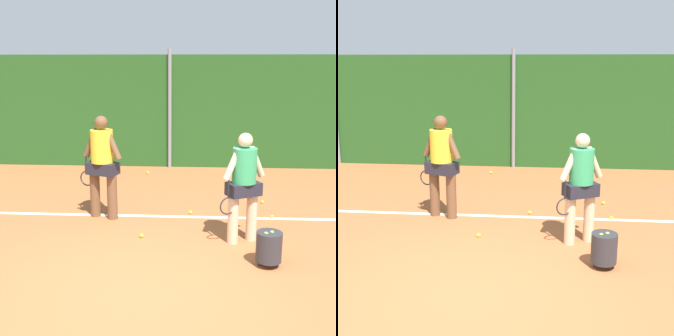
% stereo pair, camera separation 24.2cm
% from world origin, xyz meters
% --- Properties ---
extents(ground_plane, '(27.11, 27.11, 0.00)m').
position_xyz_m(ground_plane, '(0.00, 2.03, 0.00)').
color(ground_plane, '#A85B33').
extents(hedge_fence_backdrop, '(16.97, 0.25, 2.96)m').
position_xyz_m(hedge_fence_backdrop, '(0.00, 6.90, 1.48)').
color(hedge_fence_backdrop, '#23511E').
rests_on(hedge_fence_backdrop, ground_plane).
extents(fence_post_center, '(0.10, 0.10, 3.11)m').
position_xyz_m(fence_post_center, '(0.00, 6.73, 1.56)').
color(fence_post_center, gray).
rests_on(fence_post_center, ground_plane).
extents(court_baseline_paint, '(12.40, 0.10, 0.01)m').
position_xyz_m(court_baseline_paint, '(0.00, 2.82, 0.00)').
color(court_baseline_paint, white).
rests_on(court_baseline_paint, ground_plane).
extents(player_foreground_near, '(0.72, 0.49, 1.74)m').
position_xyz_m(player_foreground_near, '(1.43, 1.74, 0.98)').
color(player_foreground_near, beige).
rests_on(player_foreground_near, ground_plane).
extents(player_midcourt, '(0.82, 0.49, 1.87)m').
position_xyz_m(player_midcourt, '(-0.98, 2.72, 1.05)').
color(player_midcourt, brown).
rests_on(player_midcourt, ground_plane).
extents(ball_hopper, '(0.36, 0.36, 0.51)m').
position_xyz_m(ball_hopper, '(1.72, 0.87, 0.29)').
color(ball_hopper, '#2D2D33').
rests_on(ball_hopper, ground_plane).
extents(tennis_ball_0, '(0.07, 0.07, 0.07)m').
position_xyz_m(tennis_ball_0, '(0.61, 2.98, 0.03)').
color(tennis_ball_0, '#CCDB33').
rests_on(tennis_ball_0, ground_plane).
extents(tennis_ball_1, '(0.07, 0.07, 0.07)m').
position_xyz_m(tennis_ball_1, '(-0.51, 5.96, 0.03)').
color(tennis_ball_1, '#CCDB33').
rests_on(tennis_ball_1, ground_plane).
extents(tennis_ball_3, '(0.07, 0.07, 0.07)m').
position_xyz_m(tennis_ball_3, '(2.05, 3.70, 0.03)').
color(tennis_ball_3, '#CCDB33').
rests_on(tennis_ball_3, ground_plane).
extents(tennis_ball_4, '(0.07, 0.07, 0.07)m').
position_xyz_m(tennis_ball_4, '(2.09, 2.83, 0.03)').
color(tennis_ball_4, '#CCDB33').
rests_on(tennis_ball_4, ground_plane).
extents(tennis_ball_7, '(0.07, 0.07, 0.07)m').
position_xyz_m(tennis_ball_7, '(-0.18, 1.79, 0.03)').
color(tennis_ball_7, '#CCDB33').
rests_on(tennis_ball_7, ground_plane).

